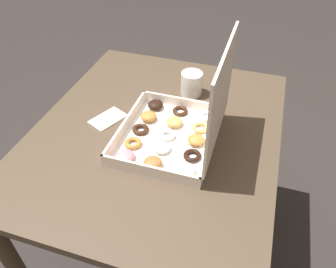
# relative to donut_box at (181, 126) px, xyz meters

# --- Properties ---
(ground_plane) EXTENTS (8.00, 8.00, 0.00)m
(ground_plane) POSITION_rel_donut_box_xyz_m (-0.04, -0.10, -0.81)
(ground_plane) COLOR #2D2826
(dining_table) EXTENTS (1.00, 0.84, 0.75)m
(dining_table) POSITION_rel_donut_box_xyz_m (-0.04, -0.10, -0.18)
(dining_table) COLOR #4C3D2D
(dining_table) RESTS_ON ground_plane
(donut_box) EXTENTS (0.37, 0.32, 0.35)m
(donut_box) POSITION_rel_donut_box_xyz_m (0.00, 0.00, 0.00)
(donut_box) COLOR white
(donut_box) RESTS_ON dining_table
(coffee_mug) EXTENTS (0.08, 0.08, 0.09)m
(coffee_mug) POSITION_rel_donut_box_xyz_m (-0.29, -0.04, -0.02)
(coffee_mug) COLOR white
(coffee_mug) RESTS_ON dining_table
(paper_napkin) EXTENTS (0.15, 0.12, 0.01)m
(paper_napkin) POSITION_rel_donut_box_xyz_m (-0.03, -0.28, -0.07)
(paper_napkin) COLOR silver
(paper_napkin) RESTS_ON dining_table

